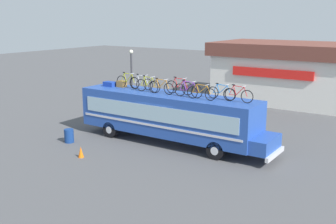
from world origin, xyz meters
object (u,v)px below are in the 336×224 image
Objects in this scene: rooftop_bicycle_4 at (161,87)px; rooftop_bicycle_9 at (238,95)px; trash_bin at (69,136)px; rooftop_bicycle_2 at (141,83)px; bus at (169,114)px; traffic_cone at (81,152)px; luggage_bag_2 at (122,84)px; street_lamp at (132,78)px; rooftop_bicycle_6 at (188,90)px; rooftop_bicycle_8 at (221,93)px; luggage_bag_1 at (110,84)px; rooftop_bicycle_5 at (179,87)px; rooftop_bicycle_7 at (201,93)px; rooftop_bicycle_1 at (128,82)px; rooftop_bicycle_3 at (148,85)px.

rooftop_bicycle_9 is at bearing 3.30° from rooftop_bicycle_4.
rooftop_bicycle_2 is at bearing 53.59° from trash_bin.
bus is 5.46m from traffic_cone.
luggage_bag_2 is at bearing 73.24° from trash_bin.
rooftop_bicycle_2 is 0.97× the size of rooftop_bicycle_4.
street_lamp is (-2.36, 3.91, -0.28)m from luggage_bag_2.
rooftop_bicycle_4 is at bearing 179.19° from rooftop_bicycle_6.
bus is at bearing -175.48° from rooftop_bicycle_8.
rooftop_bicycle_6 reaches higher than rooftop_bicycle_8.
rooftop_bicycle_6 is 0.37× the size of street_lamp.
rooftop_bicycle_6 reaches higher than luggage_bag_2.
rooftop_bicycle_2 is at bearing -45.05° from street_lamp.
luggage_bag_1 is 0.44× the size of rooftop_bicycle_4.
rooftop_bicycle_6 is at bearing 25.81° from trash_bin.
luggage_bag_2 is at bearing 171.22° from rooftop_bicycle_4.
rooftop_bicycle_5 is 2.65m from rooftop_bicycle_8.
rooftop_bicycle_7 is at bearing -145.56° from rooftop_bicycle_8.
street_lamp is at bearing 121.05° from luggage_bag_2.
trash_bin is (-4.86, -3.21, -1.29)m from bus.
luggage_bag_2 is 0.11× the size of street_lamp.
rooftop_bicycle_5 reaches higher than rooftop_bicycle_6.
rooftop_bicycle_7 is (5.45, -0.56, -0.04)m from rooftop_bicycle_1.
rooftop_bicycle_3 reaches higher than rooftop_bicycle_2.
traffic_cone is (-4.66, -4.35, -2.95)m from rooftop_bicycle_7.
rooftop_bicycle_5 is (2.76, -0.07, 0.02)m from rooftop_bicycle_2.
luggage_bag_2 is at bearing 179.20° from rooftop_bicycle_8.
rooftop_bicycle_1 is at bearing 169.26° from rooftop_bicycle_3.
bus is at bearing 171.07° from rooftop_bicycle_7.
rooftop_bicycle_4 reaches higher than luggage_bag_1.
rooftop_bicycle_6 reaches higher than rooftop_bicycle_7.
rooftop_bicycle_2 is 0.95× the size of rooftop_bicycle_6.
rooftop_bicycle_7 is at bearing 43.02° from traffic_cone.
rooftop_bicycle_1 reaches higher than rooftop_bicycle_8.
rooftop_bicycle_4 is (1.79, -0.51, -0.01)m from rooftop_bicycle_2.
rooftop_bicycle_4 is at bearing -7.65° from rooftop_bicycle_1.
rooftop_bicycle_8 is at bearing 0.86° from luggage_bag_1.
bus is at bearing 20.77° from rooftop_bicycle_4.
rooftop_bicycle_5 is 7.78m from street_lamp.
rooftop_bicycle_7 is 7.03m from traffic_cone.
rooftop_bicycle_8 is at bearing -23.28° from street_lamp.
rooftop_bicycle_9 reaches higher than rooftop_bicycle_4.
rooftop_bicycle_3 is 5.55m from traffic_cone.
rooftop_bicycle_8 is (2.65, -0.03, -0.04)m from rooftop_bicycle_5.
rooftop_bicycle_8 is 1.03m from rooftop_bicycle_9.
rooftop_bicycle_6 is (2.75, -0.05, -0.01)m from rooftop_bicycle_3.
street_lamp is at bearing 110.83° from luggage_bag_1.
rooftop_bicycle_4 is 6.08m from trash_bin.
bus is at bearing -5.26° from luggage_bag_2.
rooftop_bicycle_7 is at bearing -8.86° from rooftop_bicycle_2.
traffic_cone is at bearing -120.18° from rooftop_bicycle_5.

